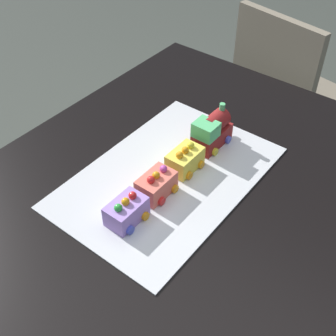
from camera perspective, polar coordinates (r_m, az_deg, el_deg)
name	(u,v)px	position (r m, az deg, el deg)	size (l,w,h in m)	color
dining_table	(166,226)	(1.21, -0.32, -7.48)	(1.40, 1.00, 0.74)	black
chair	(283,93)	(2.07, 14.63, 9.30)	(0.47, 0.47, 0.86)	gray
cake_board	(168,177)	(1.19, 0.00, -1.14)	(0.60, 0.40, 0.00)	silver
cake_locomotive	(212,131)	(1.27, 5.67, 4.74)	(0.14, 0.08, 0.12)	maroon
cake_car_gondola_lemon	(185,159)	(1.19, 2.18, 1.11)	(0.10, 0.08, 0.07)	#F4E04C
cake_car_tanker_coral	(157,184)	(1.13, -1.37, -2.02)	(0.10, 0.08, 0.07)	#F27260
cake_car_flatbed_lavender	(126,211)	(1.07, -5.38, -5.53)	(0.10, 0.08, 0.07)	#AD84E0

